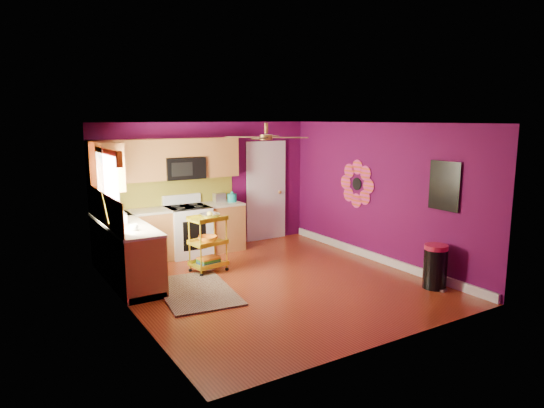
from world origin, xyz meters
TOP-DOWN VIEW (x-y plane):
  - ground at (0.00, 0.00)m, footprint 5.00×5.00m
  - room_envelope at (0.03, 0.00)m, footprint 4.54×5.04m
  - lower_cabinets at (-1.35, 1.82)m, footprint 2.81×2.31m
  - electric_range at (-0.55, 2.17)m, footprint 0.76×0.66m
  - upper_cabinetry at (-1.24, 2.17)m, footprint 2.80×2.30m
  - left_window at (-2.22, 1.05)m, footprint 0.08×1.35m
  - panel_door at (1.35, 2.47)m, footprint 0.95×0.11m
  - right_wall_art at (2.23, -0.34)m, footprint 0.04×2.74m
  - ceiling_fan at (0.00, 0.20)m, footprint 1.01×1.01m
  - shag_rug at (-1.21, 0.24)m, footprint 1.23×1.79m
  - rolling_cart at (-0.64, 1.04)m, footprint 0.63×0.50m
  - trash_can at (1.97, -1.52)m, footprint 0.44×0.44m
  - teal_kettle at (0.40, 2.19)m, footprint 0.18×0.18m
  - toaster at (0.16, 2.28)m, footprint 0.22×0.15m
  - soap_bottle_a at (-1.96, 1.28)m, footprint 0.09×0.10m
  - soap_bottle_b at (-1.96, 1.35)m, footprint 0.14×0.14m
  - counter_dish at (-1.90, 1.82)m, footprint 0.25×0.25m
  - counter_cup at (-1.96, 0.72)m, footprint 0.12×0.12m

SIDE VIEW (x-z plane):
  - ground at x=0.00m, z-range 0.00..0.00m
  - shag_rug at x=-1.21m, z-range 0.00..0.02m
  - trash_can at x=1.97m, z-range 0.00..0.68m
  - lower_cabinets at x=-1.35m, z-range -0.04..0.90m
  - electric_range at x=-0.55m, z-range -0.08..1.05m
  - rolling_cart at x=-0.64m, z-range 0.01..1.05m
  - counter_dish at x=-1.90m, z-range 0.94..1.00m
  - counter_cup at x=-1.96m, z-range 0.94..1.03m
  - teal_kettle at x=0.40m, z-range 0.92..1.13m
  - panel_door at x=1.35m, z-range -0.05..2.10m
  - toaster at x=0.16m, z-range 0.94..1.12m
  - soap_bottle_b at x=-1.96m, z-range 0.94..1.12m
  - soap_bottle_a at x=-1.96m, z-range 0.94..1.15m
  - right_wall_art at x=2.23m, z-range 0.92..1.96m
  - room_envelope at x=0.03m, z-range 0.37..2.89m
  - left_window at x=-2.22m, z-range 1.20..2.28m
  - upper_cabinetry at x=-1.24m, z-range 1.17..2.43m
  - ceiling_fan at x=0.00m, z-range 2.16..2.42m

